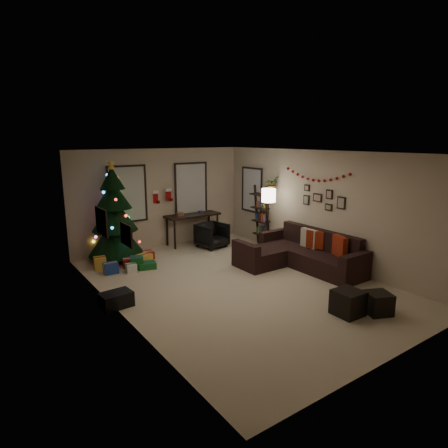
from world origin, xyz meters
The scene contains 29 objects.
floor centered at (0.00, 0.00, 0.00)m, with size 7.00×7.00×0.00m, color beige.
ceiling centered at (0.00, 0.00, 2.70)m, with size 7.00×7.00×0.00m, color white.
wall_back centered at (0.00, 3.50, 1.35)m, with size 5.00×5.00×0.00m, color #C5B196.
wall_front centered at (0.00, -3.50, 1.35)m, with size 5.00×5.00×0.00m, color #C5B196.
wall_left centered at (-2.50, 0.00, 1.35)m, with size 7.00×7.00×0.00m, color #C5B196.
wall_right centered at (2.50, 0.00, 1.35)m, with size 7.00×7.00×0.00m, color #C5B196.
window_back_left centered at (-0.95, 3.47, 1.55)m, with size 1.05×0.06×1.50m.
window_back_right centered at (0.95, 3.47, 1.55)m, with size 1.05×0.06×1.50m.
window_right_wall centered at (2.47, 2.55, 1.50)m, with size 0.06×0.90×1.30m.
christmas_tree centered at (-1.47, 3.06, 1.04)m, with size 1.35×1.35×2.51m.
presents centered at (-1.41, 2.24, 0.11)m, with size 1.50×1.01×0.30m.
sofa centered at (1.84, 0.01, 0.28)m, with size 1.87×2.71×0.86m.
pillow_red_a centered at (2.21, -0.84, 0.64)m, with size 0.12×0.46×0.46m, color maroon.
pillow_red_b centered at (2.21, -0.14, 0.64)m, with size 0.11×0.42×0.42m, color maroon.
pillow_cream centered at (2.21, 0.05, 0.63)m, with size 0.13×0.45×0.45m, color #C0B59B.
ottoman_near centered at (0.69, -2.27, 0.22)m, with size 0.46×0.46×0.43m, color black.
ottoman_far centered at (1.15, -2.54, 0.19)m, with size 0.40×0.40×0.38m, color black.
desk centered at (0.84, 3.22, 0.76)m, with size 1.59×0.57×0.86m.
desk_chair centered at (1.08, 2.57, 0.34)m, with size 0.67×0.62×0.68m, color black.
bookshelf centered at (2.30, 1.93, 0.83)m, with size 0.30×0.50×1.71m.
potted_plant centered at (2.30, 1.53, 1.84)m, with size 0.49×0.42×0.54m, color #4C4C4C.
floor_lamp centered at (1.95, 1.25, 1.43)m, with size 0.36×0.36×1.71m.
art_map centered at (-2.48, 0.81, 1.49)m, with size 0.04×0.60×0.50m.
art_abstract centered at (-2.48, -0.41, 1.50)m, with size 0.04×0.45×0.35m.
gallery centered at (2.48, -0.07, 1.57)m, with size 0.03×1.25×0.54m.
garland centered at (2.45, 0.15, 2.11)m, with size 0.08×1.90×0.30m, color #A5140C, non-canonical shape.
stocking_left centered at (-0.14, 3.50, 1.41)m, with size 0.20×0.05×0.36m.
stocking_right centered at (0.19, 3.36, 1.46)m, with size 0.20×0.05×0.36m.
storage_bin centered at (-2.47, 0.32, 0.14)m, with size 0.55×0.37×0.28m, color black.
Camera 1 is at (-4.58, -6.08, 2.98)m, focal length 30.93 mm.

